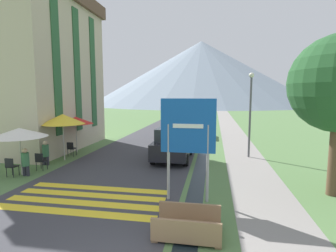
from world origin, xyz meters
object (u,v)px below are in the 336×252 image
Objects in this scene: footbridge at (188,227)px; parked_car_near at (173,143)px; road_sign at (188,135)px; cafe_chair_near_right at (40,160)px; cafe_umbrella_middle_yellow at (63,119)px; streetlamp at (250,107)px; cafe_chair_far_right at (71,148)px; person_seated_near at (46,152)px; hotel_building at (42,64)px; cafe_chair_nearest at (11,165)px; cafe_umbrella_rear_red at (76,120)px; cafe_umbrella_front_white at (19,132)px; person_seated_far at (25,161)px; parked_car_far at (191,125)px.

footbridge is 7.97m from parked_car_near.
road_sign is 7.83m from cafe_chair_near_right.
streetlamp is (10.15, 2.50, 0.61)m from cafe_umbrella_middle_yellow.
road_sign is at bearing -36.58° from cafe_chair_far_right.
road_sign is at bearing -23.22° from person_seated_near.
streetlamp is at bearing 13.83° from cafe_umbrella_middle_yellow.
cafe_chair_far_right is 0.18× the size of streetlamp.
hotel_building is 8.24m from cafe_chair_nearest.
cafe_umbrella_middle_yellow is (-5.90, -1.15, 1.37)m from parked_car_near.
hotel_building reaches higher than cafe_umbrella_rear_red.
cafe_umbrella_front_white is 0.49× the size of streetlamp.
cafe_chair_far_right is 2.93m from cafe_chair_near_right.
hotel_building reaches higher than cafe_umbrella_front_white.
road_sign is 4.10× the size of cafe_chair_far_right.
cafe_chair_far_right is 1.97m from cafe_umbrella_middle_yellow.
cafe_chair_near_right is (0.65, 1.09, 0.00)m from cafe_chair_nearest.
road_sign reaches higher than parked_car_near.
parked_car_near reaches higher than person_seated_far.
person_seated_far is at bearing -82.00° from person_seated_near.
parked_car_near is 1.56× the size of cafe_umbrella_middle_yellow.
parked_car_far is at bearing 57.81° from cafe_umbrella_middle_yellow.
road_sign is 8.50m from cafe_umbrella_middle_yellow.
cafe_umbrella_front_white is (-0.31, -3.66, 1.42)m from cafe_chair_far_right.
cafe_umbrella_middle_yellow reaches higher than cafe_umbrella_front_white.
cafe_umbrella_front_white is at bearing -108.06° from cafe_chair_near_right.
cafe_umbrella_rear_red reaches higher than parked_car_far.
person_seated_near is (2.75, -4.00, -4.88)m from hotel_building.
parked_car_near is at bearing -91.56° from parked_car_far.
streetlamp reaches higher than cafe_chair_near_right.
person_seated_near is at bearing 156.78° from road_sign.
hotel_building reaches higher than person_seated_near.
hotel_building is 13.08m from road_sign.
cafe_chair_nearest is 5.32m from cafe_umbrella_rear_red.
parked_car_near is at bearing 101.62° from footbridge.
cafe_umbrella_middle_yellow reaches higher than parked_car_near.
hotel_building is 4.60m from cafe_umbrella_rear_red.
footbridge is 10.68m from cafe_chair_far_right.
cafe_chair_far_right is at bearing 135.35° from footbridge.
footbridge is at bearing -45.67° from cafe_chair_far_right.
hotel_building reaches higher than footbridge.
cafe_umbrella_front_white is 2.07m from person_seated_near.
cafe_chair_far_right is 0.68× the size of person_seated_far.
road_sign is 7.68m from person_seated_far.
cafe_chair_far_right is 2.02m from person_seated_near.
cafe_chair_far_right is at bearing 69.71° from cafe_chair_nearest.
parked_car_near is (-1.37, 5.54, -1.37)m from road_sign.
cafe_umbrella_middle_yellow is (3.09, -2.87, -3.30)m from hotel_building.
hotel_building is at bearing 117.40° from person_seated_far.
person_seated_far is (3.00, -5.78, -4.89)m from hotel_building.
road_sign is 4.10× the size of cafe_chair_nearest.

